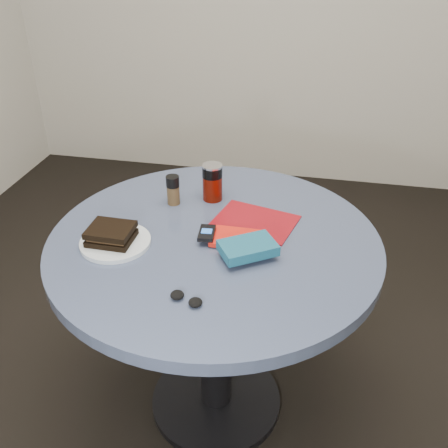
% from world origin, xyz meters
% --- Properties ---
extents(ground, '(4.00, 4.00, 0.00)m').
position_xyz_m(ground, '(0.00, 0.00, 0.00)').
color(ground, black).
rests_on(ground, ground).
extents(table, '(1.00, 1.00, 0.75)m').
position_xyz_m(table, '(0.00, 0.00, 0.59)').
color(table, black).
rests_on(table, ground).
extents(plate, '(0.25, 0.25, 0.01)m').
position_xyz_m(plate, '(-0.28, -0.09, 0.76)').
color(plate, white).
rests_on(plate, table).
extents(sandwich, '(0.13, 0.11, 0.05)m').
position_xyz_m(sandwich, '(-0.29, -0.10, 0.79)').
color(sandwich, black).
rests_on(sandwich, plate).
extents(soda_can, '(0.08, 0.08, 0.13)m').
position_xyz_m(soda_can, '(-0.06, 0.23, 0.81)').
color(soda_can, '#560E04').
rests_on(soda_can, table).
extents(pepper_grinder, '(0.05, 0.05, 0.10)m').
position_xyz_m(pepper_grinder, '(-0.18, 0.18, 0.80)').
color(pepper_grinder, '#4E3A21').
rests_on(pepper_grinder, table).
extents(magazine, '(0.29, 0.24, 0.00)m').
position_xyz_m(magazine, '(0.11, 0.11, 0.75)').
color(magazine, maroon).
rests_on(magazine, table).
extents(red_book, '(0.16, 0.10, 0.01)m').
position_xyz_m(red_book, '(0.07, -0.01, 0.76)').
color(red_book, red).
rests_on(red_book, magazine).
extents(novel, '(0.18, 0.17, 0.03)m').
position_xyz_m(novel, '(0.11, -0.08, 0.78)').
color(novel, '#17536F').
rests_on(novel, red_book).
extents(mp3_player, '(0.05, 0.08, 0.01)m').
position_xyz_m(mp3_player, '(-0.02, -0.02, 0.77)').
color(mp3_player, black).
rests_on(mp3_player, red_book).
extents(headphones, '(0.10, 0.06, 0.02)m').
position_xyz_m(headphones, '(-0.01, -0.30, 0.76)').
color(headphones, black).
rests_on(headphones, table).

